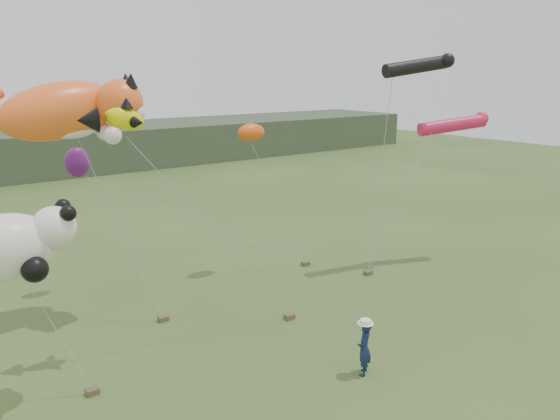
# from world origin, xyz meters

# --- Properties ---
(ground) EXTENTS (120.00, 120.00, 0.00)m
(ground) POSITION_xyz_m (0.00, 0.00, 0.00)
(ground) COLOR #385123
(ground) RESTS_ON ground
(festival_attendant) EXTENTS (0.78, 0.74, 1.79)m
(festival_attendant) POSITION_xyz_m (-0.22, -0.25, 0.89)
(festival_attendant) COLOR #122047
(festival_attendant) RESTS_ON ground
(sandbag_anchors) EXTENTS (14.23, 5.27, 0.19)m
(sandbag_anchors) POSITION_xyz_m (-0.03, 5.98, 0.10)
(sandbag_anchors) COLOR brown
(sandbag_anchors) RESTS_ON ground
(cat_kite) EXTENTS (6.07, 3.24, 2.75)m
(cat_kite) POSITION_xyz_m (-5.75, 9.46, 8.05)
(cat_kite) COLOR orange
(cat_kite) RESTS_ON ground
(fish_kite) EXTENTS (2.15, 1.40, 1.14)m
(fish_kite) POSITION_xyz_m (-5.80, 5.47, 8.00)
(fish_kite) COLOR #E5E302
(fish_kite) RESTS_ON ground
(tube_kites) EXTENTS (6.01, 2.16, 3.94)m
(tube_kites) POSITION_xyz_m (10.45, 5.69, 8.27)
(tube_kites) COLOR black
(tube_kites) RESTS_ON ground
(panda_kite) EXTENTS (3.25, 2.10, 2.02)m
(panda_kite) POSITION_xyz_m (-9.11, 4.51, 4.80)
(panda_kite) COLOR white
(panda_kite) RESTS_ON ground
(misc_kites) EXTENTS (8.54, 2.96, 2.03)m
(misc_kites) POSITION_xyz_m (-1.40, 10.99, 6.20)
(misc_kites) COLOR #E85412
(misc_kites) RESTS_ON ground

